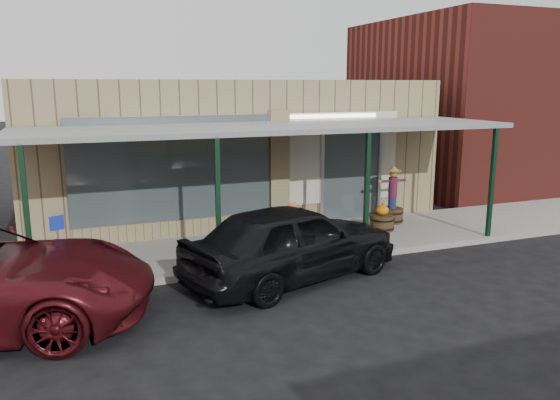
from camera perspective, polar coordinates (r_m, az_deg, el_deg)
name	(u,v)px	position (r m, az deg, el deg)	size (l,w,h in m)	color
ground	(338,299)	(10.81, 6.12, -10.24)	(120.00, 120.00, 0.00)	black
sidewalk	(274,245)	(13.89, -0.64, -4.75)	(40.00, 3.20, 0.15)	gray
storefront	(225,147)	(17.77, -5.81, 5.51)	(12.00, 6.25, 4.20)	#8D7956
awning	(274,129)	(13.31, -0.62, 7.39)	(12.00, 3.00, 3.04)	slate
block_buildings_near	(272,94)	(19.26, -0.87, 11.06)	(61.00, 8.00, 8.00)	maroon
barrel_scarecrow	(392,204)	(16.06, 11.64, -0.37)	(1.00, 0.77, 1.65)	#48361C
barrel_pumpkin	(382,221)	(15.19, 10.61, -2.15)	(0.84, 0.84, 0.77)	#48361C
handicap_sign	(58,240)	(11.68, -22.15, -3.92)	(0.27, 0.13, 1.40)	gray
parked_sedan	(292,242)	(11.52, 1.30, -4.36)	(5.25, 3.36, 1.66)	black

